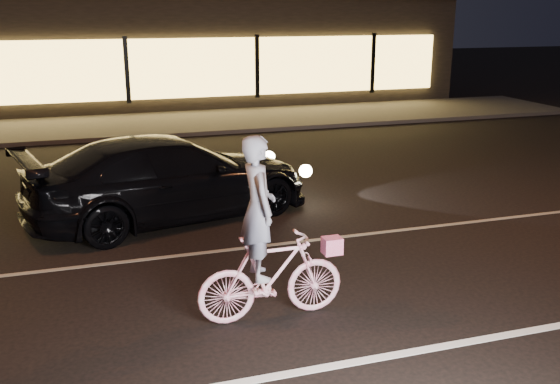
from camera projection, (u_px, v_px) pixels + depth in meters
name	position (u px, v px, depth m)	size (l,w,h in m)	color
ground	(228.00, 312.00, 7.62)	(90.00, 90.00, 0.00)	black
lane_stripe_near	(262.00, 379.00, 6.25)	(60.00, 0.12, 0.01)	silver
lane_stripe_far	(198.00, 253.00, 9.45)	(60.00, 0.10, 0.01)	gray
sidewalk	(135.00, 125.00, 19.49)	(30.00, 4.00, 0.12)	#383533
storefront	(118.00, 46.00, 24.36)	(25.40, 8.42, 4.20)	black
cyclist	(268.00, 256.00, 7.26)	(1.78, 0.61, 2.24)	#F75385
sedan	(171.00, 178.00, 10.90)	(5.36, 3.21, 1.46)	black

